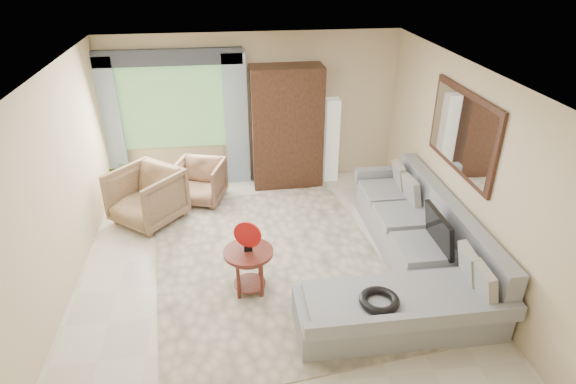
{
  "coord_description": "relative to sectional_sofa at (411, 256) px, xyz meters",
  "views": [
    {
      "loc": [
        -0.47,
        -5.02,
        3.89
      ],
      "look_at": [
        0.25,
        0.35,
        1.05
      ],
      "focal_mm": 30.0,
      "sensor_mm": 36.0,
      "label": 1
    }
  ],
  "objects": [
    {
      "name": "ground",
      "position": [
        -1.78,
        0.18,
        -0.28
      ],
      "size": [
        6.0,
        6.0,
        0.0
      ],
      "primitive_type": "plane",
      "color": "silver",
      "rests_on": "ground"
    },
    {
      "name": "area_rug",
      "position": [
        -1.78,
        0.47,
        -0.27
      ],
      "size": [
        3.45,
        4.33,
        0.02
      ],
      "primitive_type": "cube",
      "rotation": [
        0.0,
        0.0,
        0.12
      ],
      "color": "beige",
      "rests_on": "ground"
    },
    {
      "name": "sectional_sofa",
      "position": [
        0.0,
        0.0,
        0.0
      ],
      "size": [
        2.3,
        3.46,
        0.9
      ],
      "color": "#909398",
      "rests_on": "ground"
    },
    {
      "name": "tv_screen",
      "position": [
        0.27,
        -0.1,
        0.44
      ],
      "size": [
        0.14,
        0.74,
        0.48
      ],
      "primitive_type": "cube",
      "rotation": [
        0.0,
        -0.17,
        0.0
      ],
      "color": "black",
      "rests_on": "sectional_sofa"
    },
    {
      "name": "garden_hose",
      "position": [
        -0.78,
        -1.08,
        0.26
      ],
      "size": [
        0.43,
        0.43,
        0.09
      ],
      "primitive_type": "torus",
      "color": "black",
      "rests_on": "sectional_sofa"
    },
    {
      "name": "coffee_table",
      "position": [
        -2.09,
        -0.07,
        0.03
      ],
      "size": [
        0.6,
        0.6,
        0.6
      ],
      "rotation": [
        0.0,
        0.0,
        0.06
      ],
      "color": "#461812",
      "rests_on": "ground"
    },
    {
      "name": "red_disc",
      "position": [
        -2.09,
        -0.07,
        0.55
      ],
      "size": [
        0.32,
        0.16,
        0.34
      ],
      "primitive_type": "cylinder",
      "rotation": [
        1.57,
        0.0,
        -0.4
      ],
      "color": "#B31311",
      "rests_on": "coffee_table"
    },
    {
      "name": "armchair_left",
      "position": [
        -3.54,
        1.85,
        0.14
      ],
      "size": [
        1.3,
        1.3,
        0.85
      ],
      "primitive_type": "imported",
      "rotation": [
        0.0,
        0.0,
        -0.7
      ],
      "color": "#9B7F54",
      "rests_on": "ground"
    },
    {
      "name": "armchair_right",
      "position": [
        -2.76,
        2.41,
        0.07
      ],
      "size": [
        0.94,
        0.95,
        0.7
      ],
      "primitive_type": "imported",
      "rotation": [
        0.0,
        0.0,
        -0.3
      ],
      "color": "brown",
      "rests_on": "ground"
    },
    {
      "name": "potted_plant",
      "position": [
        -4.03,
        3.0,
        0.01
      ],
      "size": [
        0.55,
        0.49,
        0.58
      ],
      "primitive_type": "imported",
      "rotation": [
        0.0,
        0.0,
        -0.07
      ],
      "color": "#999999",
      "rests_on": "ground"
    },
    {
      "name": "armoire",
      "position": [
        -1.23,
        2.9,
        0.77
      ],
      "size": [
        1.2,
        0.55,
        2.1
      ],
      "primitive_type": "cube",
      "color": "black",
      "rests_on": "ground"
    },
    {
      "name": "floor_lamp",
      "position": [
        -0.43,
        2.96,
        0.47
      ],
      "size": [
        0.24,
        0.24,
        1.5
      ],
      "primitive_type": "cube",
      "color": "silver",
      "rests_on": "ground"
    },
    {
      "name": "window",
      "position": [
        -3.13,
        3.15,
        1.12
      ],
      "size": [
        1.8,
        0.04,
        1.4
      ],
      "primitive_type": "cube",
      "color": "#669E59",
      "rests_on": "wall_back"
    },
    {
      "name": "curtain_left",
      "position": [
        -4.18,
        3.06,
        0.87
      ],
      "size": [
        0.4,
        0.08,
        2.3
      ],
      "primitive_type": "cube",
      "color": "#9EB7CC",
      "rests_on": "ground"
    },
    {
      "name": "curtain_right",
      "position": [
        -2.08,
        3.06,
        0.87
      ],
      "size": [
        0.4,
        0.08,
        2.3
      ],
      "primitive_type": "cube",
      "color": "#9EB7CC",
      "rests_on": "ground"
    },
    {
      "name": "valance",
      "position": [
        -3.13,
        3.08,
        1.97
      ],
      "size": [
        2.4,
        0.12,
        0.26
      ],
      "primitive_type": "cube",
      "color": "#1E232D",
      "rests_on": "wall_back"
    },
    {
      "name": "wall_mirror",
      "position": [
        0.68,
        0.53,
        1.47
      ],
      "size": [
        0.05,
        1.7,
        1.05
      ],
      "color": "black",
      "rests_on": "wall_right"
    }
  ]
}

